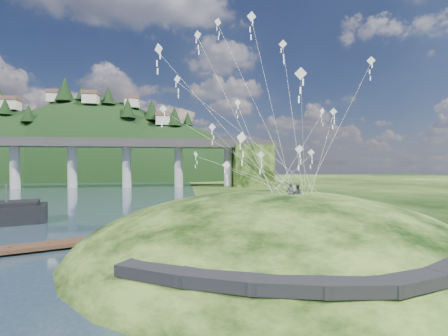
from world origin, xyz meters
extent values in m
plane|color=black|center=(0.00, 0.00, 0.00)|extent=(320.00, 320.00, 0.00)
ellipsoid|color=black|center=(8.00, 2.00, -1.50)|extent=(36.00, 32.00, 13.00)
cube|color=black|center=(-1.50, -8.00, 2.03)|extent=(4.32, 3.62, 0.71)
cube|color=black|center=(1.50, -9.65, 2.09)|extent=(4.10, 2.97, 0.61)
cube|color=black|center=(4.50, -10.65, 2.08)|extent=(3.85, 2.37, 0.62)
cube|color=black|center=(7.50, -11.10, 2.04)|extent=(3.62, 1.83, 0.66)
cube|color=black|center=(10.50, -10.90, 2.05)|extent=(3.82, 2.27, 0.68)
cube|color=#2D2B2B|center=(-50.00, 70.00, 13.00)|extent=(160.00, 9.00, 1.60)
cube|color=#2D2B2B|center=(-50.00, 70.00, 14.40)|extent=(160.00, 0.40, 1.20)
cube|color=#2D2B2B|center=(-50.00, 74.30, 14.40)|extent=(160.00, 0.40, 1.20)
cylinder|color=gray|center=(-47.50, 70.00, 6.50)|extent=(2.60, 2.60, 13.00)
cylinder|color=gray|center=(-32.00, 70.00, 6.50)|extent=(2.60, 2.60, 13.00)
cylinder|color=gray|center=(-16.50, 70.00, 6.50)|extent=(2.60, 2.60, 13.00)
cylinder|color=gray|center=(-1.00, 70.00, 6.50)|extent=(2.60, 2.60, 13.00)
cylinder|color=gray|center=(14.50, 70.00, 6.50)|extent=(2.60, 2.60, 13.00)
cube|color=black|center=(22.00, 70.00, 6.50)|extent=(12.00, 11.00, 13.00)
ellipsoid|color=black|center=(-78.00, 120.00, -8.00)|extent=(84.00, 60.00, 80.00)
ellipsoid|color=black|center=(-40.00, 126.00, -6.00)|extent=(96.00, 68.00, 88.00)
ellipsoid|color=black|center=(-5.00, 118.00, -10.00)|extent=(76.00, 56.00, 72.00)
cone|color=black|center=(-75.52, 114.91, 34.54)|extent=(5.61, 5.61, 7.39)
cone|color=black|center=(-69.59, 107.07, 30.04)|extent=(5.08, 5.08, 6.69)
cone|color=black|center=(-60.58, 106.17, 27.34)|extent=(5.29, 5.29, 6.96)
cone|color=black|center=(-49.87, 114.63, 39.23)|extent=(8.01, 8.01, 10.54)
cone|color=black|center=(-42.87, 114.06, 37.88)|extent=(4.97, 4.97, 6.54)
cone|color=black|center=(-31.40, 112.04, 36.68)|extent=(5.83, 5.83, 7.67)
cone|color=black|center=(-22.45, 107.08, 30.58)|extent=(6.47, 6.47, 8.51)
cone|color=black|center=(-13.22, 113.99, 31.23)|extent=(7.13, 7.13, 9.38)
cone|color=black|center=(-3.12, 109.03, 27.87)|extent=(6.56, 6.56, 8.63)
cone|color=black|center=(2.77, 114.63, 27.68)|extent=(4.88, 4.88, 6.42)
cube|color=beige|center=(-70.00, 112.00, 31.29)|extent=(6.00, 5.00, 4.00)
cube|color=brown|center=(-70.00, 112.00, 33.99)|extent=(6.40, 5.40, 1.60)
cube|color=beige|center=(-55.00, 118.00, 35.99)|extent=(6.00, 5.00, 4.00)
cube|color=brown|center=(-55.00, 118.00, 38.69)|extent=(6.40, 5.40, 1.60)
cube|color=beige|center=(-38.00, 110.00, 34.28)|extent=(6.00, 5.00, 4.00)
cube|color=brown|center=(-38.00, 110.00, 36.98)|extent=(6.40, 5.40, 1.60)
cube|color=beige|center=(-22.00, 116.00, 34.18)|extent=(6.00, 5.00, 4.00)
cube|color=brown|center=(-22.00, 116.00, 36.88)|extent=(6.40, 5.40, 1.60)
cube|color=beige|center=(-8.00, 110.00, 25.88)|extent=(6.00, 5.00, 4.00)
cube|color=brown|center=(-8.00, 110.00, 28.58)|extent=(6.40, 5.40, 1.60)
cube|color=black|center=(-20.72, 16.95, 2.47)|extent=(6.21, 5.69, 0.51)
cylinder|color=#2D2B2B|center=(-21.52, 16.67, 3.57)|extent=(0.20, 0.20, 2.55)
cube|color=#331F14|center=(-8.86, 5.06, 0.42)|extent=(13.04, 6.32, 0.33)
cylinder|color=#331F14|center=(-14.15, 3.18, 0.19)|extent=(0.28, 0.28, 0.94)
cylinder|color=#331F14|center=(-11.50, 4.12, 0.19)|extent=(0.28, 0.28, 0.94)
cylinder|color=#331F14|center=(-8.86, 5.06, 0.19)|extent=(0.28, 0.28, 0.94)
cylinder|color=#331F14|center=(-6.21, 6.00, 0.19)|extent=(0.28, 0.28, 0.94)
cylinder|color=#331F14|center=(-3.56, 6.94, 0.19)|extent=(0.28, 0.28, 0.94)
imported|color=#242830|center=(8.63, -0.03, 5.85)|extent=(0.76, 0.61, 1.82)
imported|color=#242830|center=(9.43, 0.48, 5.70)|extent=(0.92, 0.87, 1.50)
cube|color=white|center=(15.69, -0.03, 16.16)|extent=(0.63, 0.32, 0.66)
cube|color=white|center=(15.69, -0.03, 15.68)|extent=(0.09, 0.03, 0.39)
cube|color=white|center=(15.69, -0.03, 15.20)|extent=(0.09, 0.03, 0.39)
cube|color=white|center=(15.69, -0.03, 14.72)|extent=(0.09, 0.03, 0.39)
cube|color=white|center=(13.77, 7.40, 8.65)|extent=(0.67, 0.36, 0.72)
cube|color=white|center=(13.77, 7.40, 8.13)|extent=(0.10, 0.04, 0.42)
cube|color=white|center=(13.77, 7.40, 7.61)|extent=(0.10, 0.04, 0.42)
cube|color=white|center=(13.77, 7.40, 7.10)|extent=(0.10, 0.04, 0.42)
cube|color=white|center=(15.17, 7.70, 13.21)|extent=(0.66, 0.28, 0.69)
cube|color=white|center=(15.17, 7.70, 12.72)|extent=(0.09, 0.06, 0.40)
cube|color=white|center=(15.17, 7.70, 12.24)|extent=(0.09, 0.06, 0.40)
cube|color=white|center=(15.17, 7.70, 11.75)|extent=(0.09, 0.06, 0.40)
cube|color=white|center=(-2.20, 10.76, 13.56)|extent=(0.86, 0.22, 0.85)
cube|color=white|center=(-2.20, 10.76, 12.95)|extent=(0.11, 0.04, 0.50)
cube|color=white|center=(-2.20, 10.76, 12.34)|extent=(0.11, 0.04, 0.50)
cube|color=white|center=(-2.20, 10.76, 11.73)|extent=(0.11, 0.04, 0.50)
cube|color=white|center=(5.92, 2.42, 20.37)|extent=(0.84, 0.24, 0.83)
cube|color=white|center=(5.92, 2.42, 19.77)|extent=(0.11, 0.05, 0.49)
cube|color=white|center=(5.92, 2.42, 19.18)|extent=(0.11, 0.05, 0.49)
cube|color=white|center=(5.92, 2.42, 18.58)|extent=(0.11, 0.05, 0.49)
cube|color=white|center=(3.12, 3.84, 20.34)|extent=(0.65, 0.31, 0.69)
cube|color=white|center=(3.12, 3.84, 19.85)|extent=(0.08, 0.07, 0.40)
cube|color=white|center=(3.12, 3.84, 19.36)|extent=(0.08, 0.07, 0.40)
cube|color=white|center=(3.12, 3.84, 18.86)|extent=(0.08, 0.07, 0.40)
cube|color=white|center=(7.45, -4.90, 13.29)|extent=(0.77, 0.27, 0.78)
cube|color=white|center=(7.45, -4.90, 12.73)|extent=(0.10, 0.03, 0.46)
cube|color=white|center=(7.45, -4.90, 12.17)|extent=(0.10, 0.03, 0.46)
cube|color=white|center=(7.45, -4.90, 11.61)|extent=(0.10, 0.03, 0.46)
cube|color=white|center=(5.79, 8.24, 13.98)|extent=(0.69, 0.17, 0.69)
cube|color=white|center=(5.79, 8.24, 13.49)|extent=(0.09, 0.05, 0.40)
cube|color=white|center=(5.79, 8.24, 13.00)|extent=(0.09, 0.05, 0.40)
cube|color=white|center=(5.79, 8.24, 12.51)|extent=(0.09, 0.05, 0.40)
cube|color=white|center=(1.52, 8.04, 20.86)|extent=(0.71, 0.54, 0.83)
cube|color=white|center=(1.52, 8.04, 20.26)|extent=(0.11, 0.06, 0.49)
cube|color=white|center=(1.52, 8.04, 19.65)|extent=(0.11, 0.06, 0.49)
cube|color=white|center=(1.52, 8.04, 19.05)|extent=(0.11, 0.06, 0.49)
cube|color=white|center=(4.39, 7.04, 7.27)|extent=(0.82, 0.31, 0.84)
cube|color=white|center=(4.39, 7.04, 6.67)|extent=(0.11, 0.04, 0.49)
cube|color=white|center=(4.39, 7.04, 6.07)|extent=(0.11, 0.04, 0.49)
cube|color=white|center=(4.39, 7.04, 5.47)|extent=(0.11, 0.04, 0.49)
cube|color=white|center=(4.22, -1.60, 9.39)|extent=(0.80, 0.43, 0.87)
cube|color=white|center=(4.22, -1.60, 8.77)|extent=(0.10, 0.09, 0.51)
cube|color=white|center=(4.22, -1.60, 8.15)|extent=(0.10, 0.09, 0.51)
cube|color=white|center=(4.22, -1.60, 7.53)|extent=(0.10, 0.09, 0.51)
cube|color=white|center=(8.42, 1.33, 17.67)|extent=(0.68, 0.25, 0.69)
cube|color=white|center=(8.42, 1.33, 17.17)|extent=(0.09, 0.03, 0.40)
cube|color=white|center=(8.42, 1.33, 16.68)|extent=(0.09, 0.03, 0.40)
cube|color=white|center=(8.42, 1.33, 16.19)|extent=(0.09, 0.03, 0.40)
cube|color=white|center=(10.48, 2.69, 8.77)|extent=(0.81, 0.22, 0.80)
cube|color=white|center=(10.48, 2.69, 8.20)|extent=(0.11, 0.04, 0.47)
cube|color=white|center=(10.48, 2.69, 7.63)|extent=(0.11, 0.04, 0.47)
cube|color=white|center=(10.48, 2.69, 7.06)|extent=(0.11, 0.04, 0.47)
cube|color=white|center=(-1.78, -1.63, 15.59)|extent=(0.60, 0.50, 0.72)
cube|color=white|center=(-1.78, -1.63, 15.07)|extent=(0.10, 0.05, 0.43)
cube|color=white|center=(-1.78, -1.63, 14.54)|extent=(0.10, 0.05, 0.43)
cube|color=white|center=(-1.78, -1.63, 14.01)|extent=(0.10, 0.05, 0.43)
cube|color=white|center=(-0.56, 4.78, 15.28)|extent=(0.60, 0.46, 0.72)
cube|color=white|center=(-0.56, 4.78, 14.76)|extent=(0.09, 0.06, 0.42)
cube|color=white|center=(-0.56, 4.78, 14.25)|extent=(0.09, 0.06, 0.42)
cube|color=white|center=(-0.56, 4.78, 13.74)|extent=(0.09, 0.06, 0.42)
cube|color=white|center=(3.33, 10.81, 11.62)|extent=(0.81, 0.36, 0.85)
cube|color=white|center=(3.33, 10.81, 11.02)|extent=(0.11, 0.05, 0.49)
cube|color=white|center=(3.33, 10.81, 10.42)|extent=(0.11, 0.05, 0.49)
cube|color=white|center=(3.33, 10.81, 9.82)|extent=(0.11, 0.05, 0.49)
cube|color=white|center=(8.22, 7.65, 8.37)|extent=(0.67, 0.59, 0.83)
cube|color=white|center=(8.22, 7.65, 7.77)|extent=(0.11, 0.07, 0.49)
cube|color=white|center=(8.22, 7.65, 7.16)|extent=(0.11, 0.07, 0.49)
cube|color=white|center=(8.22, 7.65, 6.56)|extent=(0.11, 0.07, 0.49)
cube|color=white|center=(1.46, 11.53, 8.53)|extent=(0.46, 0.55, 0.66)
cube|color=white|center=(1.46, 11.53, 8.04)|extent=(0.08, 0.06, 0.40)
cube|color=white|center=(1.46, 11.53, 7.56)|extent=(0.08, 0.06, 0.40)
cube|color=white|center=(1.46, 11.53, 7.07)|extent=(0.08, 0.06, 0.40)
cube|color=white|center=(17.09, 8.85, 13.39)|extent=(0.80, 0.34, 0.82)
cube|color=white|center=(17.09, 8.85, 12.80)|extent=(0.11, 0.03, 0.49)
cube|color=white|center=(17.09, 8.85, 12.20)|extent=(0.11, 0.03, 0.49)
cube|color=white|center=(17.09, 8.85, 11.61)|extent=(0.11, 0.03, 0.49)
camera|label=1|loc=(-0.21, -23.42, 7.52)|focal=24.00mm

